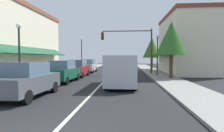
# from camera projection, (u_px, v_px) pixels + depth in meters

# --- Properties ---
(ground_plane) EXTENTS (80.00, 80.00, 0.00)m
(ground_plane) POSITION_uv_depth(u_px,v_px,m) (111.00, 74.00, 21.95)
(ground_plane) COLOR black
(sidewalk_left) EXTENTS (2.60, 56.00, 0.12)m
(sidewalk_left) POSITION_uv_depth(u_px,v_px,m) (66.00, 73.00, 22.39)
(sidewalk_left) COLOR #A39E99
(sidewalk_left) RESTS_ON ground
(sidewalk_right) EXTENTS (2.60, 56.00, 0.12)m
(sidewalk_right) POSITION_uv_depth(u_px,v_px,m) (158.00, 74.00, 21.49)
(sidewalk_right) COLOR gray
(sidewalk_right) RESTS_ON ground
(lane_center_stripe) EXTENTS (0.14, 52.00, 0.01)m
(lane_center_stripe) POSITION_uv_depth(u_px,v_px,m) (111.00, 74.00, 21.95)
(lane_center_stripe) COLOR silver
(lane_center_stripe) RESTS_ON ground
(storefront_left_block) EXTENTS (5.95, 14.20, 6.81)m
(storefront_left_block) POSITION_uv_depth(u_px,v_px,m) (5.00, 42.00, 16.56)
(storefront_left_block) COLOR beige
(storefront_left_block) RESTS_ON ground
(storefront_right_block) EXTENTS (6.99, 10.20, 7.31)m
(storefront_right_block) POSITION_uv_depth(u_px,v_px,m) (189.00, 44.00, 22.98)
(storefront_right_block) COLOR beige
(storefront_right_block) RESTS_ON ground
(parked_car_nearest_left) EXTENTS (1.88, 4.15, 1.77)m
(parked_car_nearest_left) POSITION_uv_depth(u_px,v_px,m) (27.00, 80.00, 9.16)
(parked_car_nearest_left) COLOR #4C5156
(parked_car_nearest_left) RESTS_ON ground
(parked_car_second_left) EXTENTS (1.86, 4.14, 1.77)m
(parked_car_second_left) POSITION_uv_depth(u_px,v_px,m) (63.00, 71.00, 14.73)
(parked_car_second_left) COLOR #0F4C33
(parked_car_second_left) RESTS_ON ground
(parked_car_third_left) EXTENTS (1.79, 4.10, 1.77)m
(parked_car_third_left) POSITION_uv_depth(u_px,v_px,m) (78.00, 68.00, 19.11)
(parked_car_third_left) COLOR maroon
(parked_car_third_left) RESTS_ON ground
(parked_car_far_left) EXTENTS (1.79, 4.10, 1.77)m
(parked_car_far_left) POSITION_uv_depth(u_px,v_px,m) (88.00, 66.00, 24.63)
(parked_car_far_left) COLOR #B7BABF
(parked_car_far_left) RESTS_ON ground
(van_in_lane) EXTENTS (2.07, 5.21, 2.12)m
(van_in_lane) POSITION_uv_depth(u_px,v_px,m) (122.00, 70.00, 12.75)
(van_in_lane) COLOR #B2B7BC
(van_in_lane) RESTS_ON ground
(traffic_signal_mast_arm) EXTENTS (6.08, 0.50, 5.42)m
(traffic_signal_mast_arm) POSITION_uv_depth(u_px,v_px,m) (133.00, 43.00, 21.92)
(traffic_signal_mast_arm) COLOR #333333
(traffic_signal_mast_arm) RESTS_ON ground
(street_lamp_left_near) EXTENTS (0.36, 0.36, 4.24)m
(street_lamp_left_near) POSITION_uv_depth(u_px,v_px,m) (19.00, 44.00, 11.93)
(street_lamp_left_near) COLOR black
(street_lamp_left_near) RESTS_ON ground
(street_lamp_right_mid) EXTENTS (0.36, 0.36, 4.36)m
(street_lamp_right_mid) POSITION_uv_depth(u_px,v_px,m) (157.00, 48.00, 18.98)
(street_lamp_right_mid) COLOR black
(street_lamp_right_mid) RESTS_ON ground
(street_lamp_left_far) EXTENTS (0.36, 0.36, 5.04)m
(street_lamp_left_far) POSITION_uv_depth(u_px,v_px,m) (82.00, 48.00, 27.74)
(street_lamp_left_far) COLOR black
(street_lamp_left_far) RESTS_ON ground
(tree_right_near) EXTENTS (2.76, 2.76, 5.27)m
(tree_right_near) POSITION_uv_depth(u_px,v_px,m) (171.00, 38.00, 16.54)
(tree_right_near) COLOR #4C331E
(tree_right_near) RESTS_ON ground
(tree_right_far) EXTENTS (2.99, 2.99, 5.25)m
(tree_right_far) POSITION_uv_depth(u_px,v_px,m) (152.00, 48.00, 29.59)
(tree_right_far) COLOR #4C331E
(tree_right_far) RESTS_ON ground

